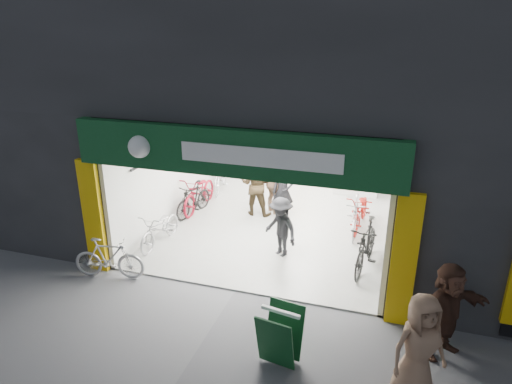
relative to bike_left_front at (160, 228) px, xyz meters
The scene contains 17 objects.
ground 2.92m from the bike_left_front, 29.90° to the right, with size 60.00×60.00×0.00m, color #56565B.
building 6.26m from the bike_left_front, 46.15° to the left, with size 17.00×10.27×8.00m.
bike_left_front is the anchor object (origin of this frame).
bike_left_midfront 1.96m from the bike_left_front, 90.00° to the left, with size 0.46×1.63×0.98m, color black.
bike_left_midback 2.41m from the bike_left_front, 90.00° to the left, with size 0.71×2.05×1.08m, color maroon.
bike_left_back 4.06m from the bike_left_front, 89.91° to the left, with size 0.53×1.89×1.13m, color silver.
bike_right_front 5.01m from the bike_left_front, ahead, with size 0.54×1.93×1.16m, color black.
bike_right_mid 5.34m from the bike_left_front, 28.57° to the left, with size 0.66×1.90×1.00m, color maroon.
bike_right_back 5.04m from the bike_left_front, 24.68° to the left, with size 0.47×1.68×1.01m, color #A4A3A8.
parked_bike 1.76m from the bike_left_front, 99.80° to the right, with size 0.44×1.57×0.95m, color #AEAFB3.
customer_a 3.52m from the bike_left_front, 43.49° to the left, with size 0.61×0.40×1.68m, color black.
customer_b 3.10m from the bike_left_front, 55.88° to the left, with size 0.92×0.72×1.90m, color #342817.
customer_c 3.05m from the bike_left_front, ahead, with size 0.97×0.56×1.50m, color black.
customer_d 3.56m from the bike_left_front, 51.44° to the left, with size 1.12×0.46×1.90m, color #8F6D53.
pedestrian_near 6.87m from the bike_left_front, 28.57° to the right, with size 0.85×0.56×1.75m, color #81614B.
pedestrian_far 6.84m from the bike_left_front, 18.29° to the right, with size 1.58×0.50×1.71m, color #3C241B.
sandwich_board 5.05m from the bike_left_front, 39.03° to the right, with size 0.73×0.74×0.98m.
Camera 1 is at (2.89, -7.68, 5.34)m, focal length 32.00 mm.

